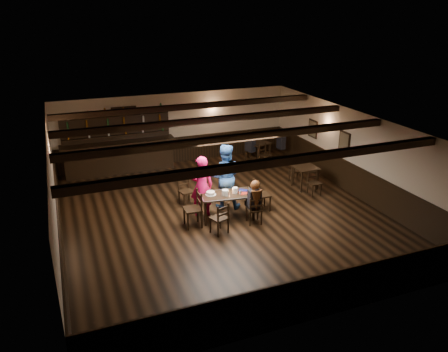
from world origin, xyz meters
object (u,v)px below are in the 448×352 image
object	(u,v)px
dining_table	(227,197)
woman_pink	(202,186)
chair_near_left	(221,217)
man_blue	(225,176)
cake	(211,193)
chair_near_right	(255,208)
bar_counter	(119,153)

from	to	relation	value
dining_table	woman_pink	distance (m)	0.80
chair_near_left	man_blue	size ratio (longest dim) A/B	0.44
man_blue	cake	xyz separation A→B (m)	(-0.66, -0.61, -0.20)
chair_near_right	cake	size ratio (longest dim) A/B	2.78
woman_pink	cake	bearing A→B (deg)	124.87
dining_table	chair_near_left	size ratio (longest dim) A/B	1.81
dining_table	cake	distance (m)	0.49
woman_pink	bar_counter	bearing A→B (deg)	-59.59
chair_near_left	cake	size ratio (longest dim) A/B	2.92
chair_near_right	man_blue	distance (m)	1.50
chair_near_right	man_blue	xyz separation A→B (m)	(-0.37, 1.36, 0.50)
chair_near_right	man_blue	bearing A→B (deg)	105.29
dining_table	man_blue	size ratio (longest dim) A/B	0.80
dining_table	bar_counter	size ratio (longest dim) A/B	0.39
man_blue	bar_counter	xyz separation A→B (m)	(-2.47, 4.28, -0.27)
woman_pink	cake	xyz separation A→B (m)	(0.15, -0.34, -0.11)
chair_near_left	bar_counter	world-z (taller)	bar_counter
chair_near_left	chair_near_right	bearing A→B (deg)	10.05
chair_near_left	chair_near_right	distance (m)	1.10
woman_pink	chair_near_right	bearing A→B (deg)	147.91
woman_pink	man_blue	xyz separation A→B (m)	(0.82, 0.27, 0.09)
cake	woman_pink	bearing A→B (deg)	114.46
dining_table	chair_near_left	bearing A→B (deg)	-121.28
chair_near_left	man_blue	xyz separation A→B (m)	(0.71, 1.56, 0.48)
dining_table	bar_counter	bearing A→B (deg)	114.28
woman_pink	man_blue	bearing A→B (deg)	-151.17
dining_table	man_blue	distance (m)	0.83
cake	bar_counter	size ratio (longest dim) A/B	0.07
chair_near_right	man_blue	size ratio (longest dim) A/B	0.42
dining_table	chair_near_right	size ratio (longest dim) A/B	1.90
dining_table	chair_near_left	world-z (taller)	chair_near_left
chair_near_left	cake	world-z (taller)	chair_near_left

